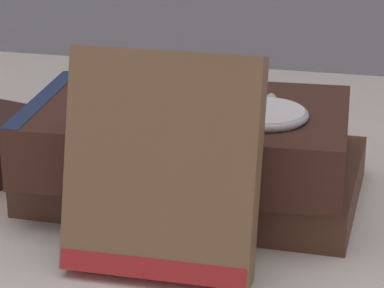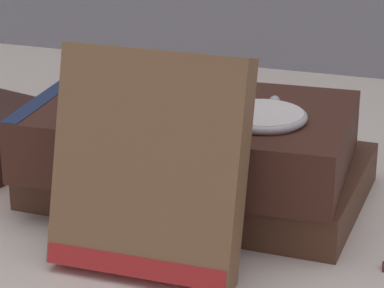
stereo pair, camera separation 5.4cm
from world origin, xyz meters
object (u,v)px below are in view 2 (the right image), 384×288
(book_leaning_front, at_px, (149,172))
(reading_glasses, at_px, (182,121))
(book_flat_top, at_px, (181,135))
(pocket_watch, at_px, (264,114))
(book_flat_bottom, at_px, (193,174))

(book_leaning_front, distance_m, reading_glasses, 0.26)
(book_flat_top, relative_size, pocket_watch, 3.58)
(book_flat_top, distance_m, reading_glasses, 0.17)
(book_flat_top, relative_size, reading_glasses, 2.17)
(book_flat_bottom, relative_size, book_flat_top, 1.03)
(book_leaning_front, relative_size, pocket_watch, 2.14)
(book_flat_top, relative_size, book_leaning_front, 1.67)
(book_flat_bottom, height_order, pocket_watch, pocket_watch)
(pocket_watch, xyz_separation_m, reading_glasses, (-0.11, 0.16, -0.07))
(pocket_watch, bearing_deg, reading_glasses, 125.09)
(book_flat_bottom, height_order, book_flat_top, book_flat_top)
(book_flat_top, bearing_deg, book_flat_bottom, 77.38)
(reading_glasses, bearing_deg, pocket_watch, -64.99)
(pocket_watch, bearing_deg, book_leaning_front, -118.07)
(book_leaning_front, height_order, pocket_watch, book_leaning_front)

